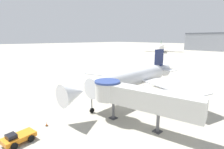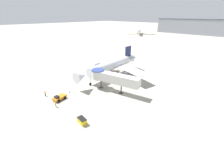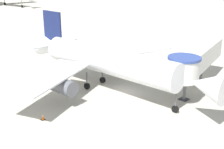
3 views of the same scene
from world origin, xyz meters
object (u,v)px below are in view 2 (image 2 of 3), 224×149
(jet_bridge, at_px, (111,77))
(ground_crew_marshaller, at_px, (56,104))
(background_jet_green_tail, at_px, (139,31))
(traffic_cone_port_wing, at_px, (90,69))
(ground_crew_wing_walker, at_px, (45,93))
(traffic_cone_apron_front, at_px, (57,96))
(main_airplane, at_px, (112,65))
(service_container_yellow, at_px, (82,121))
(pushback_tug_orange, at_px, (59,97))
(traffic_cone_near_nose, at_px, (69,91))

(jet_bridge, height_order, ground_crew_marshaller, jet_bridge)
(ground_crew_marshaller, height_order, background_jet_green_tail, background_jet_green_tail)
(traffic_cone_port_wing, xyz_separation_m, ground_crew_wing_walker, (8.20, -23.74, 0.60))
(traffic_cone_apron_front, xyz_separation_m, ground_crew_wing_walker, (-3.01, -2.07, 0.71))
(main_airplane, height_order, ground_crew_marshaller, main_airplane)
(traffic_cone_apron_front, distance_m, ground_crew_marshaller, 5.35)
(jet_bridge, distance_m, ground_crew_marshaller, 17.51)
(main_airplane, xyz_separation_m, service_container_yellow, (14.37, -25.05, -3.59))
(jet_bridge, bearing_deg, traffic_cone_port_wing, 146.08)
(jet_bridge, xyz_separation_m, background_jet_green_tail, (-75.09, 130.08, 0.10))
(service_container_yellow, bearing_deg, traffic_cone_port_wing, 137.76)
(main_airplane, relative_size, background_jet_green_tail, 0.94)
(ground_crew_wing_walker, bearing_deg, pushback_tug_orange, 111.30)
(service_container_yellow, height_order, traffic_cone_near_nose, service_container_yellow)
(traffic_cone_near_nose, distance_m, ground_crew_marshaller, 8.21)
(background_jet_green_tail, bearing_deg, service_container_yellow, -93.97)
(main_airplane, xyz_separation_m, traffic_cone_apron_front, (-0.34, -23.18, -3.96))
(pushback_tug_orange, bearing_deg, traffic_cone_near_nose, 102.86)
(ground_crew_marshaller, bearing_deg, ground_crew_wing_walker, 42.96)
(pushback_tug_orange, bearing_deg, background_jet_green_tail, 105.91)
(ground_crew_marshaller, height_order, ground_crew_wing_walker, ground_crew_wing_walker)
(traffic_cone_port_wing, bearing_deg, background_jet_green_tail, 114.29)
(ground_crew_wing_walker, distance_m, background_jet_green_tail, 159.27)
(traffic_cone_port_wing, bearing_deg, jet_bridge, -21.33)
(service_container_yellow, xyz_separation_m, ground_crew_wing_walker, (-17.71, -0.20, 0.34))
(jet_bridge, height_order, service_container_yellow, jet_bridge)
(ground_crew_marshaller, bearing_deg, background_jet_green_tail, -16.12)
(pushback_tug_orange, distance_m, traffic_cone_port_wing, 25.52)
(jet_bridge, bearing_deg, traffic_cone_near_nose, -143.85)
(ground_crew_marshaller, distance_m, ground_crew_wing_walker, 7.58)
(traffic_cone_port_wing, distance_m, ground_crew_marshaller, 29.06)
(traffic_cone_port_wing, relative_size, ground_crew_marshaller, 0.47)
(ground_crew_wing_walker, bearing_deg, ground_crew_marshaller, 85.69)
(main_airplane, bearing_deg, ground_crew_marshaller, -83.74)
(traffic_cone_apron_front, xyz_separation_m, background_jet_green_tail, (-66.42, 143.99, 4.29))
(pushback_tug_orange, distance_m, traffic_cone_apron_front, 1.90)
(traffic_cone_near_nose, bearing_deg, service_container_yellow, -22.12)
(traffic_cone_near_nose, bearing_deg, ground_crew_wing_walker, -116.41)
(jet_bridge, distance_m, traffic_cone_port_wing, 21.72)
(pushback_tug_orange, xyz_separation_m, traffic_cone_port_wing, (-13.04, 21.93, -0.33))
(pushback_tug_orange, distance_m, service_container_yellow, 12.97)
(jet_bridge, height_order, background_jet_green_tail, background_jet_green_tail)
(traffic_cone_apron_front, bearing_deg, service_container_yellow, -7.22)
(pushback_tug_orange, relative_size, ground_crew_wing_walker, 2.35)
(traffic_cone_port_wing, height_order, ground_crew_marshaller, ground_crew_marshaller)
(pushback_tug_orange, bearing_deg, ground_crew_wing_walker, -168.91)
(traffic_cone_near_nose, relative_size, ground_crew_marshaller, 0.36)
(jet_bridge, height_order, traffic_cone_port_wing, jet_bridge)
(pushback_tug_orange, distance_m, background_jet_green_tail, 159.63)
(service_container_yellow, height_order, background_jet_green_tail, background_jet_green_tail)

